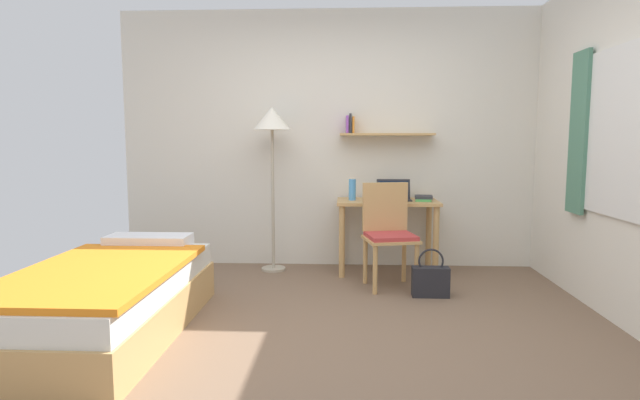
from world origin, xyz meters
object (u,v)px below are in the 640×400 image
desk_chair (389,230)px  laptop (394,195)px  bed (108,300)px  book_stack (424,198)px  desk (387,215)px  standing_lamp (272,129)px  handbag (430,280)px  water_bottle (352,190)px

desk_chair → laptop: 0.59m
bed → book_stack: size_ratio=8.88×
desk → laptop: 0.21m
standing_lamp → handbag: (1.43, -0.82, -1.27)m
desk_chair → handbag: (0.33, -0.31, -0.36)m
water_bottle → bed: bearing=-133.2°
bed → desk: desk is taller
bed → book_stack: 2.93m
desk_chair → book_stack: 0.63m
bed → desk: (1.98, 1.74, 0.33)m
book_stack → water_bottle: bearing=178.3°
desk_chair → bed: bearing=-147.1°
standing_lamp → handbag: standing_lamp is taller
desk_chair → standing_lamp: size_ratio=0.57×
bed → water_bottle: water_bottle is taller
handbag → desk: bearing=110.9°
bed → standing_lamp: standing_lamp is taller
handbag → water_bottle: bearing=129.4°
laptop → book_stack: laptop is taller
bed → book_stack: bearing=36.6°
desk → handbag: desk is taller
handbag → laptop: bearing=106.2°
desk → standing_lamp: (-1.13, 0.03, 0.84)m
standing_lamp → handbag: 2.08m
standing_lamp → book_stack: size_ratio=7.57×
desk → standing_lamp: size_ratio=0.60×
handbag → bed: bearing=-157.2°
laptop → desk_chair: bearing=-99.6°
book_stack → handbag: size_ratio=0.53×
desk → standing_lamp: standing_lamp is taller
book_stack → desk: bearing=176.2°
desk → laptop: laptop is taller
desk → handbag: size_ratio=2.41×
bed → laptop: (2.04, 1.78, 0.53)m
bed → laptop: bearing=41.1°
desk → water_bottle: size_ratio=4.74×
water_bottle → handbag: (0.64, -0.78, -0.68)m
standing_lamp → water_bottle: bearing=-2.5°
laptop → water_bottle: bearing=-174.4°
bed → desk_chair: desk_chair is taller
desk → water_bottle: bearing=-179.5°
water_bottle → book_stack: (0.69, -0.02, -0.08)m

